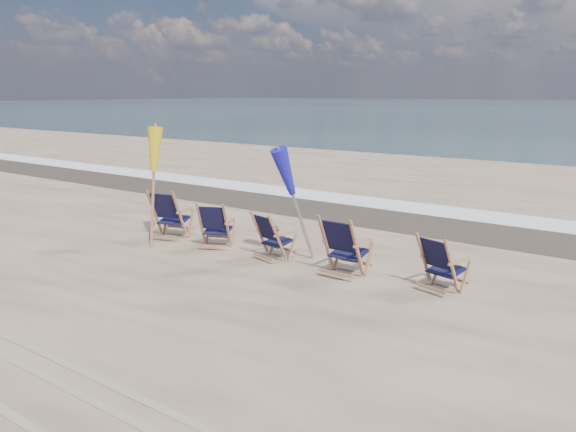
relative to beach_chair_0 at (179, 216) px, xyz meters
name	(u,v)px	position (x,y,z in m)	size (l,w,h in m)	color
surf_foam	(424,209)	(2.77, 6.01, -0.53)	(200.00, 1.40, 0.01)	silver
wet_sand_strip	(400,219)	(2.77, 4.51, -0.53)	(200.00, 2.60, 0.00)	#42362A
tire_tracks	(9,383)	(2.77, -5.09, -0.53)	(80.00, 1.30, 0.01)	gray
beach_chair_0	(179,216)	(0.00, 0.00, 0.00)	(0.69, 0.77, 1.07)	black
beach_chair_1	(227,226)	(1.22, 0.07, -0.07)	(0.60, 0.68, 0.94)	black
beach_chair_2	(277,239)	(2.53, -0.07, -0.08)	(0.58, 0.65, 0.91)	black
beach_chair_3	(356,250)	(4.13, -0.10, -0.01)	(0.67, 0.76, 1.05)	black
beach_chair_4	(451,268)	(5.62, 0.07, -0.08)	(0.59, 0.66, 0.92)	black
umbrella_yellow	(151,156)	(-0.08, -0.58, 1.26)	(0.30, 0.30, 2.33)	#986344
umbrella_blue	(298,171)	(2.78, 0.20, 1.12)	(0.30, 0.30, 2.18)	#A5A5AD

